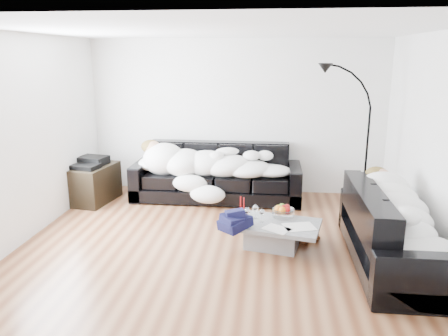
# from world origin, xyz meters

# --- Properties ---
(ground) EXTENTS (5.00, 5.00, 0.00)m
(ground) POSITION_xyz_m (0.00, 0.00, 0.00)
(ground) COLOR brown
(ground) RESTS_ON ground
(wall_back) EXTENTS (5.00, 0.02, 2.60)m
(wall_back) POSITION_xyz_m (0.00, 2.25, 1.30)
(wall_back) COLOR silver
(wall_back) RESTS_ON ground
(wall_left) EXTENTS (0.02, 4.50, 2.60)m
(wall_left) POSITION_xyz_m (-2.50, 0.00, 1.30)
(wall_left) COLOR silver
(wall_left) RESTS_ON ground
(wall_right) EXTENTS (0.02, 4.50, 2.60)m
(wall_right) POSITION_xyz_m (2.50, 0.00, 1.30)
(wall_right) COLOR silver
(wall_right) RESTS_ON ground
(ceiling) EXTENTS (5.00, 5.00, 0.00)m
(ceiling) POSITION_xyz_m (0.00, 0.00, 2.60)
(ceiling) COLOR white
(ceiling) RESTS_ON ground
(sofa_back) EXTENTS (2.74, 0.95, 0.90)m
(sofa_back) POSITION_xyz_m (-0.28, 1.73, 0.45)
(sofa_back) COLOR black
(sofa_back) RESTS_ON ground
(sofa_right) EXTENTS (0.92, 2.14, 0.87)m
(sofa_right) POSITION_xyz_m (2.02, -0.38, 0.43)
(sofa_right) COLOR black
(sofa_right) RESTS_ON ground
(sleeper_back) EXTENTS (2.32, 0.80, 0.46)m
(sleeper_back) POSITION_xyz_m (-0.28, 1.68, 0.65)
(sleeper_back) COLOR white
(sleeper_back) RESTS_ON sofa_back
(sleeper_right) EXTENTS (0.77, 1.83, 0.45)m
(sleeper_right) POSITION_xyz_m (2.02, -0.38, 0.64)
(sleeper_right) COLOR white
(sleeper_right) RESTS_ON sofa_right
(teal_cushion) EXTENTS (0.42, 0.38, 0.20)m
(teal_cushion) POSITION_xyz_m (1.96, 0.28, 0.72)
(teal_cushion) COLOR #0A3F47
(teal_cushion) RESTS_ON sofa_right
(coffee_table) EXTENTS (1.26, 0.89, 0.33)m
(coffee_table) POSITION_xyz_m (0.64, -0.11, 0.17)
(coffee_table) COLOR #939699
(coffee_table) RESTS_ON ground
(fruit_bowl) EXTENTS (0.28, 0.28, 0.17)m
(fruit_bowl) POSITION_xyz_m (0.78, 0.10, 0.42)
(fruit_bowl) COLOR white
(fruit_bowl) RESTS_ON coffee_table
(wine_glass_a) EXTENTS (0.08, 0.08, 0.18)m
(wine_glass_a) POSITION_xyz_m (0.43, -0.01, 0.42)
(wine_glass_a) COLOR white
(wine_glass_a) RESTS_ON coffee_table
(wine_glass_b) EXTENTS (0.09, 0.09, 0.18)m
(wine_glass_b) POSITION_xyz_m (0.33, -0.13, 0.43)
(wine_glass_b) COLOR white
(wine_glass_b) RESTS_ON coffee_table
(wine_glass_c) EXTENTS (0.08, 0.08, 0.16)m
(wine_glass_c) POSITION_xyz_m (0.51, -0.11, 0.42)
(wine_glass_c) COLOR white
(wine_glass_c) RESTS_ON coffee_table
(candle_left) EXTENTS (0.04, 0.04, 0.23)m
(candle_left) POSITION_xyz_m (0.23, 0.14, 0.45)
(candle_left) COLOR maroon
(candle_left) RESTS_ON coffee_table
(candle_right) EXTENTS (0.04, 0.04, 0.23)m
(candle_right) POSITION_xyz_m (0.28, 0.11, 0.45)
(candle_right) COLOR maroon
(candle_right) RESTS_ON coffee_table
(newspaper_a) EXTENTS (0.42, 0.37, 0.01)m
(newspaper_a) POSITION_xyz_m (0.96, -0.23, 0.34)
(newspaper_a) COLOR silver
(newspaper_a) RESTS_ON coffee_table
(newspaper_b) EXTENTS (0.38, 0.35, 0.01)m
(newspaper_b) POSITION_xyz_m (0.70, -0.32, 0.34)
(newspaper_b) COLOR silver
(newspaper_b) RESTS_ON coffee_table
(navy_jacket) EXTENTS (0.47, 0.45, 0.18)m
(navy_jacket) POSITION_xyz_m (0.18, -0.32, 0.51)
(navy_jacket) COLOR black
(navy_jacket) RESTS_ON coffee_table
(shoes) EXTENTS (0.52, 0.45, 0.10)m
(shoes) POSITION_xyz_m (1.03, 0.14, 0.05)
(shoes) COLOR #472311
(shoes) RESTS_ON ground
(av_cabinet) EXTENTS (0.73, 0.95, 0.60)m
(av_cabinet) POSITION_xyz_m (-2.28, 1.37, 0.30)
(av_cabinet) COLOR black
(av_cabinet) RESTS_ON ground
(stereo) EXTENTS (0.50, 0.42, 0.13)m
(stereo) POSITION_xyz_m (-2.28, 1.37, 0.66)
(stereo) COLOR black
(stereo) RESTS_ON av_cabinet
(floor_lamp) EXTENTS (0.76, 0.50, 1.95)m
(floor_lamp) POSITION_xyz_m (2.01, 1.35, 0.98)
(floor_lamp) COLOR black
(floor_lamp) RESTS_ON ground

